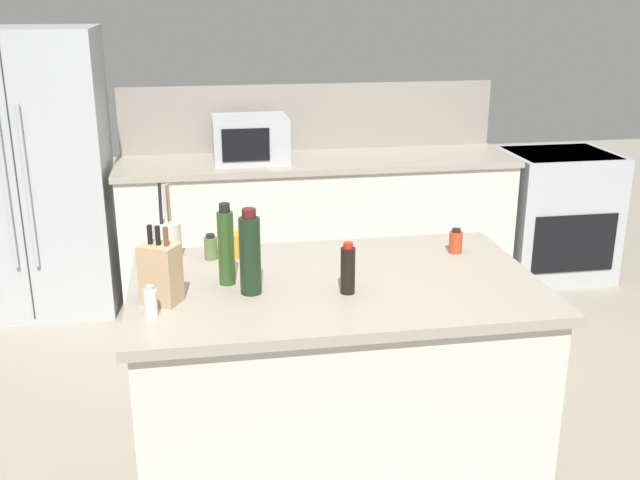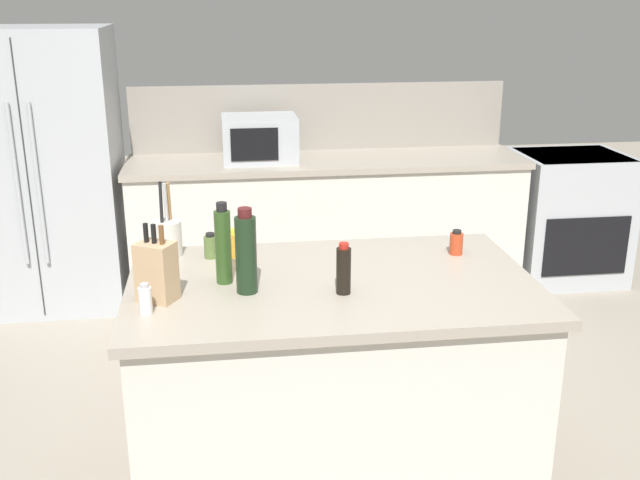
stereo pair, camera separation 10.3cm
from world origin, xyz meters
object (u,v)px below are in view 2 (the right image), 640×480
Objects in this scene: microwave at (260,139)px; salt_shaker at (145,300)px; refrigerator at (41,171)px; olive_oil_bottle at (223,245)px; spice_jar_paprika at (456,243)px; range_oven at (567,216)px; honey_jar at (232,244)px; utensil_crock at (168,236)px; wine_bottle at (246,253)px; knife_block at (156,271)px; spice_jar_oregano at (211,246)px; soy_sauce_bottle at (344,270)px.

microwave is 4.31× the size of salt_shaker.
refrigerator is 5.63× the size of olive_oil_bottle.
olive_oil_bottle is at bearing -168.77° from spice_jar_paprika.
honey_jar is (-2.43, -1.86, 0.53)m from range_oven.
olive_oil_bottle is (0.23, -0.35, 0.07)m from utensil_crock.
refrigerator reaches higher than utensil_crock.
knife_block is at bearing -173.81° from wine_bottle.
salt_shaker is at bearing -112.01° from spice_jar_oregano.
spice_jar_paprika is (0.55, 0.37, -0.04)m from soy_sauce_bottle.
olive_oil_bottle reaches higher than range_oven.
salt_shaker is (-0.71, -0.09, -0.04)m from soy_sauce_bottle.
utensil_crock is at bearing 172.70° from spice_jar_paprika.
soy_sauce_bottle is 0.62× the size of olive_oil_bottle.
refrigerator is at bearing 123.64° from soy_sauce_bottle.
microwave is 1.52× the size of utensil_crock.
refrigerator is 2.87m from soy_sauce_bottle.
refrigerator is 3.65m from range_oven.
soy_sauce_bottle is at bearing -49.55° from honey_jar.
soy_sauce_bottle is at bearing -43.28° from spice_jar_oregano.
spice_jar_paprika is (0.72, -1.97, -0.10)m from microwave.
soy_sauce_bottle is at bearing 7.31° from salt_shaker.
olive_oil_bottle is at bearing 59.77° from knife_block.
microwave reaches higher than range_oven.
salt_shaker reaches higher than spice_jar_paprika.
soy_sauce_bottle is at bearing -37.93° from utensil_crock.
spice_jar_paprika is 1.01m from olive_oil_bottle.
soy_sauce_bottle is at bearing -21.20° from olive_oil_bottle.
wine_bottle is at bearing -136.44° from range_oven.
wine_bottle reaches higher than range_oven.
honey_jar is (0.28, 0.44, -0.06)m from knife_block.
salt_shaker is at bearing -94.12° from utensil_crock.
wine_bottle is (0.33, 0.04, 0.04)m from knife_block.
honey_jar is 1.05× the size of salt_shaker.
utensil_crock is 0.56m from wine_bottle.
range_oven is at bearing 43.56° from wine_bottle.
refrigerator reaches higher than salt_shaker.
refrigerator is 3.72× the size of microwave.
refrigerator is 2.53m from knife_block.
utensil_crock is 0.62m from salt_shaker.
refrigerator is at bearing 121.78° from honey_jar.
honey_jar is 0.37× the size of olive_oil_bottle.
range_oven is 3.17× the size of knife_block.
range_oven is 2.52m from spice_jar_paprika.
utensil_crock reaches higher than soy_sauce_bottle.
spice_jar_oregano is at bearing 108.64° from wine_bottle.
wine_bottle reaches higher than soy_sauce_bottle.
microwave is at bearing -2.08° from refrigerator.
spice_jar_oregano is (-2.52, -1.87, 0.52)m from range_oven.
wine_bottle is at bearing -55.68° from utensil_crock.
wine_bottle is at bearing -62.08° from refrigerator.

